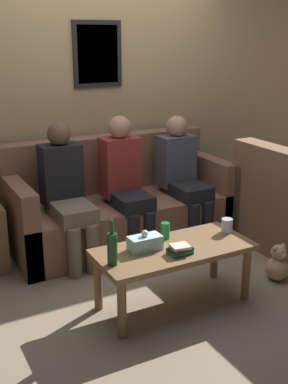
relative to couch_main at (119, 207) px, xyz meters
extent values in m
plane|color=gray|center=(0.00, -0.52, -0.33)|extent=(16.00, 16.00, 0.00)
cube|color=tan|center=(0.00, 0.45, 0.97)|extent=(9.00, 0.06, 2.60)
cube|color=black|center=(0.00, 0.40, 1.37)|extent=(0.48, 0.02, 0.60)
cube|color=#B7CCB2|center=(0.00, 0.40, 1.37)|extent=(0.40, 0.01, 0.52)
cube|color=brown|center=(0.00, -0.06, -0.12)|extent=(2.04, 0.86, 0.42)
cube|color=brown|center=(0.00, 0.27, 0.36)|extent=(2.04, 0.20, 0.54)
cube|color=brown|center=(-0.95, -0.06, 0.03)|extent=(0.14, 0.86, 0.72)
cube|color=brown|center=(0.95, -0.06, 0.03)|extent=(0.14, 0.86, 0.72)
cube|color=brown|center=(1.40, -0.51, 0.03)|extent=(0.86, 0.14, 0.72)
cube|color=olive|center=(-0.16, -1.26, 0.10)|extent=(1.13, 0.51, 0.04)
cylinder|color=olive|center=(-0.66, -1.46, -0.12)|extent=(0.06, 0.06, 0.41)
cylinder|color=olive|center=(0.34, -1.46, -0.12)|extent=(0.06, 0.06, 0.41)
cylinder|color=olive|center=(-0.66, -1.07, -0.12)|extent=(0.06, 0.06, 0.41)
cylinder|color=olive|center=(0.34, -1.07, -0.12)|extent=(0.06, 0.06, 0.41)
cylinder|color=#19421E|center=(-0.65, -1.30, 0.23)|extent=(0.07, 0.07, 0.22)
cylinder|color=#19421E|center=(-0.65, -1.30, 0.39)|extent=(0.03, 0.03, 0.09)
cylinder|color=silver|center=(0.33, -1.22, 0.18)|extent=(0.08, 0.08, 0.11)
cube|color=#237547|center=(-0.18, -1.37, 0.14)|extent=(0.16, 0.11, 0.03)
cube|color=black|center=(-0.18, -1.37, 0.16)|extent=(0.17, 0.13, 0.02)
cube|color=beige|center=(-0.18, -1.37, 0.18)|extent=(0.14, 0.12, 0.02)
cylinder|color=#197A38|center=(-0.14, -1.10, 0.18)|extent=(0.07, 0.07, 0.12)
cube|color=silver|center=(-0.36, -1.20, 0.17)|extent=(0.23, 0.12, 0.10)
sphere|color=white|center=(-0.36, -1.20, 0.24)|extent=(0.05, 0.05, 0.05)
cube|color=#756651|center=(-0.57, -0.30, 0.15)|extent=(0.31, 0.47, 0.14)
cylinder|color=#756651|center=(-0.64, -0.54, -0.12)|extent=(0.11, 0.11, 0.42)
cylinder|color=#756651|center=(-0.49, -0.54, -0.12)|extent=(0.11, 0.11, 0.42)
cube|color=black|center=(-0.57, -0.06, 0.41)|extent=(0.34, 0.22, 0.52)
sphere|color=brown|center=(-0.57, -0.06, 0.76)|extent=(0.20, 0.20, 0.20)
cube|color=black|center=(-0.02, -0.29, 0.15)|extent=(0.31, 0.41, 0.14)
cylinder|color=black|center=(-0.09, -0.49, -0.12)|extent=(0.11, 0.11, 0.42)
cylinder|color=black|center=(0.06, -0.49, -0.12)|extent=(0.11, 0.11, 0.42)
cube|color=maroon|center=(-0.02, -0.09, 0.41)|extent=(0.34, 0.22, 0.53)
sphere|color=tan|center=(-0.02, -0.09, 0.77)|extent=(0.20, 0.20, 0.20)
cube|color=black|center=(0.59, -0.28, 0.15)|extent=(0.31, 0.45, 0.14)
cylinder|color=black|center=(0.52, -0.50, -0.12)|extent=(0.11, 0.11, 0.42)
cylinder|color=black|center=(0.67, -0.50, -0.12)|extent=(0.11, 0.11, 0.42)
cube|color=#474C56|center=(0.59, -0.06, 0.39)|extent=(0.34, 0.22, 0.49)
sphere|color=tan|center=(0.59, -0.06, 0.72)|extent=(0.20, 0.20, 0.20)
sphere|color=tan|center=(0.76, -1.34, -0.23)|extent=(0.19, 0.19, 0.19)
sphere|color=tan|center=(0.76, -1.34, -0.09)|extent=(0.12, 0.12, 0.12)
sphere|color=tan|center=(0.72, -1.34, -0.05)|extent=(0.04, 0.04, 0.04)
sphere|color=tan|center=(0.81, -1.34, -0.05)|extent=(0.04, 0.04, 0.04)
sphere|color=beige|center=(0.76, -1.39, -0.10)|extent=(0.05, 0.05, 0.05)
camera|label=1|loc=(-1.80, -3.89, 1.53)|focal=45.00mm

